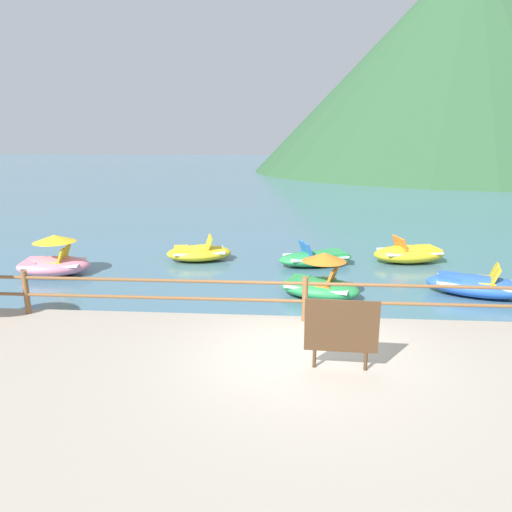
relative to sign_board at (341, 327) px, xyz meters
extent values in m
plane|color=#477084|center=(-0.51, 40.48, -1.13)|extent=(200.00, 200.00, 0.00)
cube|color=#A39989|center=(-0.51, -1.72, -0.93)|extent=(28.00, 8.00, 0.40)
cylinder|color=brown|center=(-6.46, 2.03, -0.25)|extent=(0.12, 0.12, 0.95)
cylinder|color=brown|center=(-0.51, 2.03, -0.25)|extent=(0.12, 0.12, 0.95)
cylinder|color=brown|center=(-0.51, 2.03, 0.08)|extent=(23.80, 0.07, 0.07)
cylinder|color=brown|center=(-0.51, 2.03, -0.30)|extent=(23.80, 0.07, 0.07)
cube|color=silver|center=(0.00, 0.01, 0.02)|extent=(1.10, 0.10, 0.80)
cube|color=#4C331E|center=(0.00, -0.01, 0.02)|extent=(1.18, 0.09, 0.88)
cylinder|color=#4C331E|center=(-0.41, 0.03, -0.55)|extent=(0.06, 0.06, 0.35)
cylinder|color=#4C331E|center=(0.41, -0.01, -0.55)|extent=(0.06, 0.06, 0.35)
ellipsoid|color=pink|center=(-8.10, 6.23, -0.85)|extent=(2.38, 1.69, 0.56)
cube|color=silver|center=(-8.10, 6.23, -0.75)|extent=(1.86, 1.37, 0.06)
cube|color=yellow|center=(-7.98, 6.52, -0.68)|extent=(0.46, 0.46, 0.08)
cube|color=yellow|center=(-7.80, 6.55, -0.46)|extent=(0.27, 0.43, 0.43)
cube|color=yellow|center=(-7.89, 5.99, -0.68)|extent=(0.46, 0.46, 0.08)
cube|color=yellow|center=(-7.71, 6.02, -0.46)|extent=(0.27, 0.43, 0.43)
cube|color=pink|center=(-8.69, 6.13, -0.69)|extent=(0.63, 1.00, 0.12)
cone|color=yellow|center=(-7.99, 6.25, 0.02)|extent=(1.47, 1.47, 0.22)
ellipsoid|color=green|center=(-0.04, 4.68, -0.87)|extent=(2.38, 1.79, 0.51)
cube|color=silver|center=(-0.04, 4.68, -0.78)|extent=(1.87, 1.44, 0.06)
cube|color=orange|center=(0.19, 4.87, -0.71)|extent=(0.50, 0.50, 0.08)
cube|color=orange|center=(0.36, 4.81, -0.49)|extent=(0.32, 0.44, 0.43)
cube|color=orange|center=(0.04, 4.41, -0.71)|extent=(0.50, 0.50, 0.08)
cube|color=orange|center=(0.21, 4.35, -0.49)|extent=(0.32, 0.44, 0.43)
cube|color=green|center=(-0.59, 4.86, -0.72)|extent=(0.70, 0.95, 0.12)
cone|color=orange|center=(0.06, 4.65, -0.01)|extent=(1.44, 1.44, 0.22)
ellipsoid|color=yellow|center=(-3.96, 8.34, -0.88)|extent=(2.47, 1.83, 0.50)
cube|color=silver|center=(-3.96, 8.34, -0.79)|extent=(1.94, 1.48, 0.06)
cube|color=yellow|center=(-3.86, 8.64, -0.72)|extent=(0.48, 0.48, 0.08)
cube|color=yellow|center=(-3.68, 8.68, -0.50)|extent=(0.29, 0.44, 0.43)
cube|color=yellow|center=(-3.74, 8.11, -0.72)|extent=(0.48, 0.48, 0.08)
cube|color=yellow|center=(-3.56, 8.15, -0.50)|extent=(0.29, 0.44, 0.43)
cube|color=yellow|center=(-4.55, 8.20, -0.73)|extent=(0.69, 1.04, 0.12)
ellipsoid|color=green|center=(0.04, 7.95, -0.89)|extent=(2.81, 2.00, 0.47)
cube|color=silver|center=(0.04, 7.95, -0.81)|extent=(2.21, 1.60, 0.06)
cube|color=blue|center=(-0.06, 7.65, -0.74)|extent=(0.51, 0.51, 0.08)
cube|color=blue|center=(-0.23, 7.59, -0.52)|extent=(0.33, 0.45, 0.43)
cube|color=blue|center=(-0.22, 8.11, -0.74)|extent=(0.51, 0.51, 0.08)
cube|color=blue|center=(-0.39, 8.05, -0.52)|extent=(0.33, 0.45, 0.43)
cube|color=green|center=(0.70, 8.18, -0.75)|extent=(0.81, 0.99, 0.12)
ellipsoid|color=yellow|center=(3.25, 8.58, -0.84)|extent=(2.70, 1.76, 0.58)
cube|color=silver|center=(3.25, 8.58, -0.74)|extent=(2.11, 1.42, 0.06)
cube|color=orange|center=(3.12, 8.29, -0.67)|extent=(0.48, 0.48, 0.08)
cube|color=orange|center=(2.94, 8.26, -0.45)|extent=(0.29, 0.43, 0.43)
cube|color=orange|center=(3.01, 8.79, -0.67)|extent=(0.48, 0.48, 0.08)
cube|color=orange|center=(2.84, 8.75, -0.45)|extent=(0.29, 0.43, 0.43)
cube|color=yellow|center=(3.92, 8.73, -0.68)|extent=(0.72, 0.98, 0.12)
ellipsoid|color=blue|center=(4.18, 5.14, -0.86)|extent=(2.84, 1.95, 0.54)
cube|color=silver|center=(4.18, 5.14, -0.76)|extent=(2.23, 1.57, 0.06)
cube|color=yellow|center=(4.44, 5.30, -0.69)|extent=(0.51, 0.51, 0.08)
cube|color=yellow|center=(4.61, 5.24, -0.47)|extent=(0.32, 0.45, 0.43)
cube|color=yellow|center=(4.29, 4.85, -0.69)|extent=(0.51, 0.51, 0.08)
cube|color=yellow|center=(4.46, 4.79, -0.47)|extent=(0.32, 0.45, 0.43)
cube|color=blue|center=(3.51, 5.36, -0.70)|extent=(0.81, 0.97, 0.12)
cone|color=#2D5633|center=(21.62, 58.71, 12.99)|extent=(54.68, 54.68, 28.24)
cone|color=#2D5633|center=(10.69, 64.71, 7.34)|extent=(30.07, 30.07, 16.95)
camera|label=1|loc=(-0.87, -6.89, 2.88)|focal=32.09mm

